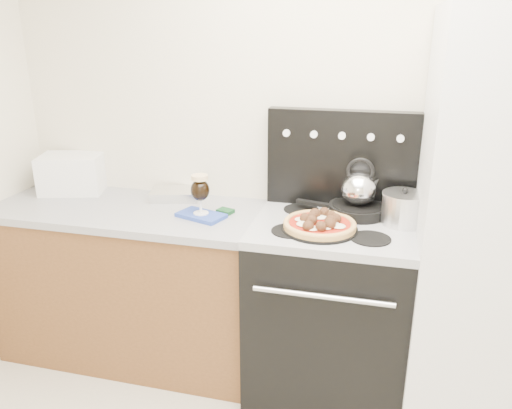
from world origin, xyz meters
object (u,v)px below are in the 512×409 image
(oven_mitt, at_px, (201,215))
(skillet, at_px, (358,210))
(toaster_oven, at_px, (72,173))
(tea_kettle, at_px, (359,186))
(base_cabinet, at_px, (134,284))
(beer_glass, at_px, (200,194))
(pizza_pan, at_px, (319,229))
(pizza, at_px, (320,223))
(stove_body, at_px, (328,311))
(fridge, at_px, (493,233))
(stock_pot, at_px, (403,210))

(oven_mitt, relative_size, skillet, 0.83)
(toaster_oven, xyz_separation_m, tea_kettle, (1.64, -0.05, 0.06))
(base_cabinet, xyz_separation_m, beer_glass, (0.44, -0.05, 0.59))
(skillet, bearing_deg, base_cabinet, -174.04)
(toaster_oven, height_order, pizza_pan, toaster_oven)
(pizza_pan, xyz_separation_m, pizza, (0.00, 0.00, 0.03))
(stove_body, relative_size, pizza_pan, 2.49)
(base_cabinet, relative_size, fridge, 0.76)
(stock_pot, bearing_deg, stove_body, -167.08)
(pizza_pan, relative_size, pizza, 1.05)
(oven_mitt, distance_m, pizza, 0.61)
(beer_glass, bearing_deg, stove_body, 2.53)
(pizza_pan, xyz_separation_m, skillet, (0.16, 0.25, 0.02))
(toaster_oven, height_order, oven_mitt, toaster_oven)
(base_cabinet, xyz_separation_m, skillet, (1.21, 0.13, 0.52))
(base_cabinet, xyz_separation_m, pizza, (1.05, -0.12, 0.53))
(pizza_pan, bearing_deg, toaster_oven, 168.64)
(fridge, distance_m, beer_glass, 1.36)
(stock_pot, bearing_deg, toaster_oven, 176.08)
(fridge, height_order, beer_glass, fridge)
(oven_mitt, bearing_deg, skillet, 13.27)
(beer_glass, relative_size, tea_kettle, 1.03)
(base_cabinet, height_order, fridge, fridge)
(base_cabinet, height_order, pizza, pizza)
(beer_glass, distance_m, skillet, 0.79)
(oven_mitt, distance_m, skillet, 0.79)
(base_cabinet, height_order, pizza_pan, pizza_pan)
(toaster_oven, distance_m, stock_pot, 1.86)
(fridge, bearing_deg, pizza_pan, -174.51)
(beer_glass, distance_m, tea_kettle, 0.79)
(base_cabinet, relative_size, stock_pot, 7.28)
(oven_mitt, relative_size, pizza, 0.71)
(fridge, bearing_deg, tea_kettle, 163.51)
(stove_body, height_order, pizza_pan, pizza_pan)
(pizza_pan, relative_size, tea_kettle, 1.76)
(oven_mitt, height_order, stock_pot, stock_pot)
(base_cabinet, relative_size, pizza, 4.33)
(fridge, height_order, tea_kettle, fridge)
(beer_glass, xyz_separation_m, tea_kettle, (0.77, 0.18, 0.05))
(base_cabinet, relative_size, toaster_oven, 4.21)
(fridge, xyz_separation_m, tea_kettle, (-0.60, 0.18, 0.12))
(stove_body, distance_m, oven_mitt, 0.81)
(pizza_pan, bearing_deg, beer_glass, 173.58)
(oven_mitt, xyz_separation_m, pizza, (0.61, -0.07, 0.05))
(fridge, distance_m, pizza_pan, 0.76)
(skillet, height_order, tea_kettle, tea_kettle)
(base_cabinet, bearing_deg, stove_body, -1.30)
(toaster_oven, relative_size, pizza, 1.03)
(tea_kettle, distance_m, stock_pot, 0.24)
(pizza, height_order, stock_pot, stock_pot)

